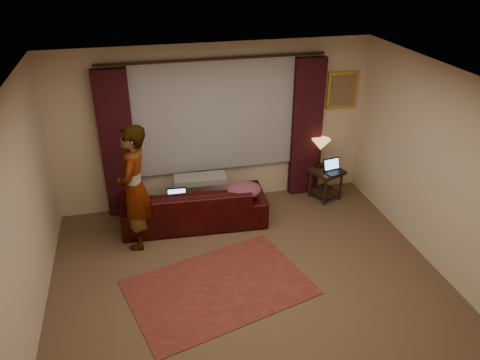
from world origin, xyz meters
name	(u,v)px	position (x,y,z in m)	size (l,w,h in m)	color
floor	(255,296)	(0.00, 0.00, -0.01)	(5.00, 5.00, 0.01)	brown
ceiling	(259,92)	(0.00, 0.00, 2.60)	(5.00, 5.00, 0.02)	silver
wall_back	(214,127)	(0.00, 2.50, 1.30)	(5.00, 0.02, 2.60)	beige
wall_left	(15,235)	(-2.50, 0.00, 1.30)	(0.02, 5.00, 2.60)	beige
wall_right	(454,181)	(2.50, 0.00, 1.30)	(0.02, 5.00, 2.60)	beige
sheer_curtain	(215,116)	(0.00, 2.44, 1.50)	(2.50, 0.05, 1.80)	#9C9CA4
drape_left	(118,145)	(-1.50, 2.39, 1.18)	(0.50, 0.14, 2.30)	black
drape_right	(306,128)	(1.50, 2.39, 1.18)	(0.50, 0.14, 2.30)	black
curtain_rod	(214,59)	(0.00, 2.39, 2.38)	(0.04, 0.04, 3.40)	#311D10
picture_frame	(342,90)	(2.10, 2.47, 1.75)	(0.50, 0.04, 0.60)	gold
sofa	(194,197)	(-0.46, 1.86, 0.44)	(2.17, 0.94, 0.87)	black
throw_blanket	(199,165)	(-0.33, 2.04, 0.88)	(0.79, 0.32, 0.09)	gray
clothing_pile	(243,191)	(0.26, 1.67, 0.56)	(0.56, 0.43, 0.24)	#77364E
laptop_sofa	(177,199)	(-0.73, 1.69, 0.54)	(0.29, 0.32, 0.21)	black
area_rug	(219,287)	(-0.40, 0.25, 0.01)	(2.20, 1.46, 0.01)	maroon
end_table	(325,184)	(1.79, 2.09, 0.27)	(0.46, 0.46, 0.53)	black
tiffany_lamp	(320,153)	(1.71, 2.23, 0.78)	(0.31, 0.31, 0.49)	olive
laptop_table	(335,167)	(1.87, 1.95, 0.64)	(0.30, 0.33, 0.22)	black
person	(135,188)	(-1.31, 1.48, 0.91)	(0.53, 0.53, 1.82)	gray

